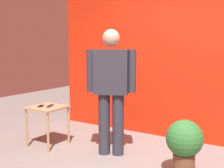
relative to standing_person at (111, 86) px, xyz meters
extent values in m
cube|color=red|center=(0.56, 1.23, 0.46)|extent=(4.66, 0.12, 2.92)
cylinder|color=#2D2D38|center=(-0.09, -0.04, -0.56)|extent=(0.22, 0.22, 0.88)
cylinder|color=#2D2D38|center=(0.09, 0.04, -0.56)|extent=(0.22, 0.22, 0.88)
cube|color=#2D2D38|center=(0.00, 0.00, 0.19)|extent=(0.53, 0.41, 0.62)
cube|color=red|center=(-0.05, 0.11, 0.23)|extent=(0.13, 0.06, 0.52)
cube|color=#384C99|center=(-0.05, 0.12, 0.21)|extent=(0.05, 0.03, 0.47)
cylinder|color=#2D2D38|center=(-0.27, -0.12, 0.21)|extent=(0.15, 0.15, 0.59)
cylinder|color=#2D2D38|center=(0.27, 0.11, 0.21)|extent=(0.15, 0.15, 0.59)
sphere|color=tan|center=(0.00, 0.00, 0.66)|extent=(0.24, 0.24, 0.24)
cube|color=tan|center=(-1.05, -0.21, -0.39)|extent=(0.51, 0.51, 0.03)
cylinder|color=tan|center=(-1.27, -0.44, -0.70)|extent=(0.04, 0.04, 0.59)
cylinder|color=tan|center=(-0.82, -0.44, -0.70)|extent=(0.04, 0.04, 0.59)
cylinder|color=tan|center=(-1.27, 0.02, -0.70)|extent=(0.04, 0.04, 0.59)
cylinder|color=tan|center=(-0.82, 0.02, -0.70)|extent=(0.04, 0.04, 0.59)
cube|color=black|center=(-1.13, -0.26, -0.37)|extent=(0.13, 0.16, 0.01)
cube|color=black|center=(-1.00, -0.19, -0.37)|extent=(0.10, 0.17, 0.02)
cylinder|color=brown|center=(1.12, -0.16, -0.86)|extent=(0.26, 0.26, 0.28)
sphere|color=#2D7233|center=(1.12, -0.16, -0.53)|extent=(0.44, 0.44, 0.44)
camera|label=1|loc=(2.13, -3.38, 0.53)|focal=45.94mm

